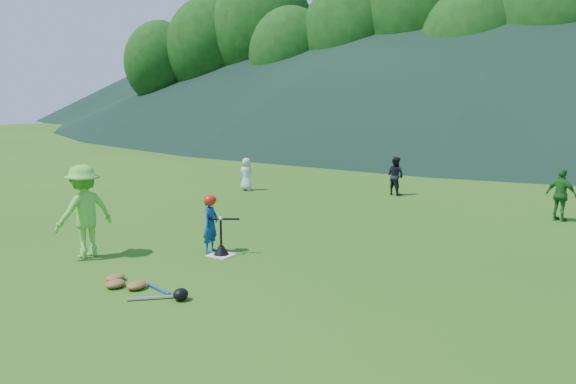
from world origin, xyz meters
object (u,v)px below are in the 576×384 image
at_px(equipment_pile, 136,285).
at_px(fielder_b, 395,176).
at_px(fielder_c, 561,195).
at_px(batting_tee, 221,249).
at_px(home_plate, 221,255).
at_px(adult_coach, 84,211).
at_px(fielder_a, 246,174).
at_px(batter_child, 211,224).

bearing_deg(equipment_pile, fielder_b, 88.47).
xyz_separation_m(fielder_c, batting_tee, (-5.27, -6.88, -0.53)).
xyz_separation_m(home_plate, equipment_pile, (0.06, -2.28, 0.06)).
height_order(fielder_b, equipment_pile, fielder_b).
xyz_separation_m(adult_coach, fielder_c, (7.45, 8.28, -0.23)).
xyz_separation_m(fielder_a, equipment_pile, (4.28, -9.07, -0.48)).
distance_m(home_plate, fielder_a, 8.01).
xyz_separation_m(batter_child, adult_coach, (-1.86, -1.49, 0.33)).
relative_size(batting_tee, equipment_pile, 0.38).
bearing_deg(home_plate, fielder_a, 121.85).
bearing_deg(fielder_c, fielder_a, 23.38).
relative_size(batter_child, batting_tee, 1.66).
relative_size(home_plate, fielder_a, 0.41).
bearing_deg(equipment_pile, batter_child, 99.21).
xyz_separation_m(home_plate, fielder_a, (-4.22, 6.79, 0.54)).
bearing_deg(adult_coach, home_plate, 132.29).
bearing_deg(fielder_a, equipment_pile, 103.11).
relative_size(adult_coach, equipment_pile, 0.99).
relative_size(adult_coach, fielder_a, 1.63).
bearing_deg(batting_tee, fielder_a, 121.85).
bearing_deg(equipment_pile, adult_coach, 158.56).
xyz_separation_m(home_plate, batter_child, (-0.32, 0.09, 0.55)).
xyz_separation_m(batter_child, fielder_c, (5.60, 6.79, 0.09)).
height_order(home_plate, adult_coach, adult_coach).
xyz_separation_m(batter_child, fielder_b, (0.67, 8.41, 0.05)).
height_order(home_plate, batter_child, batter_child).
xyz_separation_m(adult_coach, equipment_pile, (2.24, -0.88, -0.82)).
bearing_deg(adult_coach, fielder_c, 147.62).
xyz_separation_m(adult_coach, fielder_a, (-2.04, 8.19, -0.34)).
xyz_separation_m(home_plate, adult_coach, (-2.18, -1.40, 0.88)).
bearing_deg(fielder_a, adult_coach, 91.82).
bearing_deg(batter_child, fielder_b, -14.36).
bearing_deg(batting_tee, home_plate, 0.00).
relative_size(adult_coach, batting_tee, 2.62).
relative_size(home_plate, equipment_pile, 0.25).
distance_m(fielder_b, equipment_pile, 10.80).
height_order(adult_coach, fielder_a, adult_coach).
xyz_separation_m(batter_child, equipment_pile, (0.38, -2.37, -0.50)).
distance_m(fielder_b, fielder_c, 5.18).
xyz_separation_m(home_plate, batting_tee, (0.00, 0.00, 0.12)).
relative_size(batter_child, fielder_b, 0.92).
xyz_separation_m(batter_child, batting_tee, (0.32, -0.09, -0.43)).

